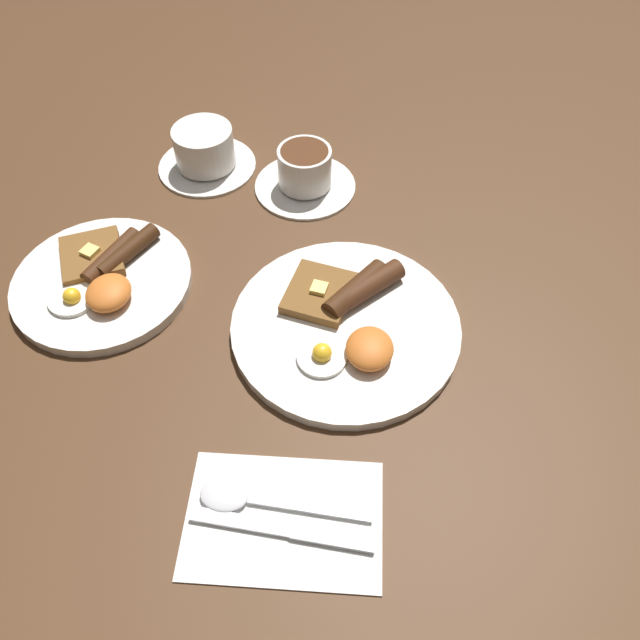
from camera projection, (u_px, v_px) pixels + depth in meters
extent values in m
plane|color=#4C301C|center=(345.00, 330.00, 0.79)|extent=(3.00, 3.00, 0.00)
cylinder|color=silver|center=(346.00, 327.00, 0.79)|extent=(0.29, 0.29, 0.01)
cylinder|color=white|center=(322.00, 357.00, 0.74)|extent=(0.06, 0.06, 0.01)
sphere|color=yellow|center=(322.00, 353.00, 0.74)|extent=(0.02, 0.02, 0.02)
ellipsoid|color=orange|center=(370.00, 349.00, 0.74)|extent=(0.06, 0.06, 0.03)
cylinder|color=#452513|center=(371.00, 285.00, 0.80)|extent=(0.09, 0.09, 0.03)
cylinder|color=#402210|center=(356.00, 290.00, 0.79)|extent=(0.10, 0.08, 0.03)
cube|color=brown|center=(319.00, 293.00, 0.80)|extent=(0.10, 0.10, 0.01)
cube|color=#F4E072|center=(319.00, 288.00, 0.79)|extent=(0.02, 0.02, 0.01)
cylinder|color=silver|center=(102.00, 282.00, 0.83)|extent=(0.24, 0.24, 0.01)
cylinder|color=white|center=(73.00, 298.00, 0.80)|extent=(0.06, 0.06, 0.01)
sphere|color=yellow|center=(72.00, 296.00, 0.79)|extent=(0.02, 0.02, 0.02)
ellipsoid|color=orange|center=(109.00, 292.00, 0.79)|extent=(0.06, 0.06, 0.03)
cylinder|color=#3A1F0D|center=(128.00, 251.00, 0.84)|extent=(0.10, 0.07, 0.02)
cylinder|color=#422311|center=(112.00, 256.00, 0.84)|extent=(0.10, 0.06, 0.02)
cube|color=brown|center=(92.00, 256.00, 0.84)|extent=(0.11, 0.11, 0.01)
cube|color=#F4E072|center=(90.00, 251.00, 0.83)|extent=(0.03, 0.03, 0.01)
cylinder|color=silver|center=(305.00, 185.00, 0.96)|extent=(0.16, 0.16, 0.01)
cylinder|color=silver|center=(305.00, 167.00, 0.93)|extent=(0.08, 0.08, 0.06)
cylinder|color=#56331E|center=(304.00, 152.00, 0.91)|extent=(0.07, 0.07, 0.00)
torus|color=silver|center=(316.00, 150.00, 0.96)|extent=(0.04, 0.02, 0.04)
cylinder|color=silver|center=(207.00, 165.00, 0.99)|extent=(0.15, 0.15, 0.01)
cylinder|color=silver|center=(204.00, 147.00, 0.97)|extent=(0.09, 0.09, 0.06)
cylinder|color=#56331E|center=(201.00, 131.00, 0.94)|extent=(0.08, 0.08, 0.00)
torus|color=silver|center=(189.00, 131.00, 0.99)|extent=(0.04, 0.03, 0.04)
cube|color=white|center=(284.00, 519.00, 0.64)|extent=(0.15, 0.21, 0.01)
cube|color=silver|center=(240.00, 522.00, 0.63)|extent=(0.02, 0.10, 0.00)
cube|color=#9E9EA3|center=(333.00, 538.00, 0.62)|extent=(0.02, 0.09, 0.01)
ellipsoid|color=silver|center=(224.00, 496.00, 0.65)|extent=(0.04, 0.05, 0.01)
cube|color=silver|center=(310.00, 510.00, 0.64)|extent=(0.01, 0.13, 0.00)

